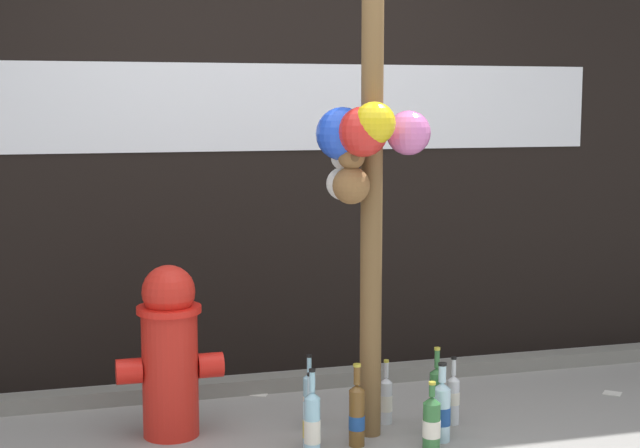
% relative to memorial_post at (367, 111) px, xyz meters
% --- Properties ---
extents(building_wall, '(10.00, 0.21, 3.77)m').
position_rel_memorial_post_xyz_m(building_wall, '(-0.17, 1.26, 0.38)').
color(building_wall, black).
rests_on(building_wall, ground_plane).
extents(curb_strip, '(8.00, 0.12, 0.08)m').
position_rel_memorial_post_xyz_m(curb_strip, '(-0.17, 0.82, -1.47)').
color(curb_strip, slate).
rests_on(curb_strip, ground_plane).
extents(memorial_post, '(0.52, 0.43, 2.66)m').
position_rel_memorial_post_xyz_m(memorial_post, '(0.00, 0.00, 0.00)').
color(memorial_post, brown).
rests_on(memorial_post, ground_plane).
extents(fire_hydrant, '(0.49, 0.30, 0.80)m').
position_rel_memorial_post_xyz_m(fire_hydrant, '(-0.86, 0.28, -1.10)').
color(fire_hydrant, red).
rests_on(fire_hydrant, ground_plane).
extents(bottle_0, '(0.07, 0.07, 0.38)m').
position_rel_memorial_post_xyz_m(bottle_0, '(-0.07, -0.09, -1.36)').
color(bottle_0, brown).
rests_on(bottle_0, ground_plane).
extents(bottle_1, '(0.06, 0.06, 0.32)m').
position_rel_memorial_post_xyz_m(bottle_1, '(0.16, 0.16, -1.39)').
color(bottle_1, silver).
rests_on(bottle_1, ground_plane).
extents(bottle_2, '(0.07, 0.07, 0.34)m').
position_rel_memorial_post_xyz_m(bottle_2, '(-0.28, -0.05, -1.39)').
color(bottle_2, '#B2DBEA').
rests_on(bottle_2, ground_plane).
extents(bottle_3, '(0.06, 0.06, 0.36)m').
position_rel_memorial_post_xyz_m(bottle_3, '(-0.21, 0.20, -1.37)').
color(bottle_3, '#93CCE0').
rests_on(bottle_3, ground_plane).
extents(bottle_4, '(0.07, 0.07, 0.41)m').
position_rel_memorial_post_xyz_m(bottle_4, '(0.34, -0.03, -1.34)').
color(bottle_4, '#337038').
rests_on(bottle_4, ground_plane).
extents(bottle_5, '(0.08, 0.08, 0.31)m').
position_rel_memorial_post_xyz_m(bottle_5, '(0.24, -0.22, -1.39)').
color(bottle_5, '#337038').
rests_on(bottle_5, ground_plane).
extents(bottle_6, '(0.06, 0.06, 0.33)m').
position_rel_memorial_post_xyz_m(bottle_6, '(0.47, 0.06, -1.38)').
color(bottle_6, silver).
rests_on(bottle_6, ground_plane).
extents(bottle_7, '(0.07, 0.07, 0.39)m').
position_rel_memorial_post_xyz_m(bottle_7, '(-0.30, -0.16, -1.36)').
color(bottle_7, '#93CCE0').
rests_on(bottle_7, ground_plane).
extents(bottle_8, '(0.08, 0.08, 0.37)m').
position_rel_memorial_post_xyz_m(bottle_8, '(0.32, -0.14, -1.36)').
color(bottle_8, '#B2DBEA').
rests_on(bottle_8, ground_plane).
extents(litter_0, '(0.12, 0.12, 0.01)m').
position_rel_memorial_post_xyz_m(litter_0, '(1.48, 0.27, -1.50)').
color(litter_0, silver).
rests_on(litter_0, ground_plane).
extents(litter_1, '(0.12, 0.12, 0.01)m').
position_rel_memorial_post_xyz_m(litter_1, '(-0.33, 0.78, -1.50)').
color(litter_1, silver).
rests_on(litter_1, ground_plane).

